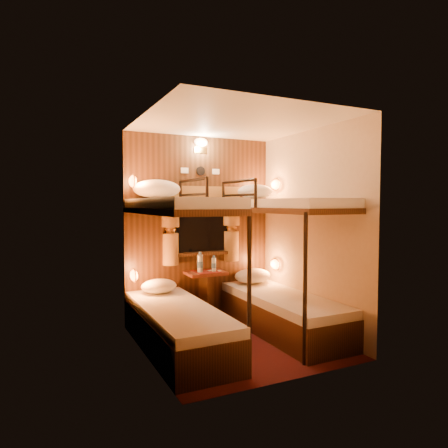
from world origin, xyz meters
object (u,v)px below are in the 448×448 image
bottle_left (200,263)px  bottle_right (214,265)px  bunk_right (282,285)px  table (206,290)px  bunk_left (178,296)px

bottle_left → bottle_right: size_ratio=1.27×
bunk_right → bottle_left: bunk_right is taller
table → bunk_right: bearing=-50.3°
table → bottle_left: 0.36m
bunk_left → table: size_ratio=2.90×
bunk_right → bottle_right: bunk_right is taller
bunk_right → bottle_left: 1.08m
bunk_right → bunk_left: bearing=180.0°
bunk_right → bottle_left: (-0.73, 0.76, 0.21)m
bunk_left → table: bearing=50.3°
bunk_left → bunk_right: (1.30, 0.00, 0.00)m
bunk_left → bunk_right: bearing=0.0°
bunk_left → bunk_right: same height
table → bottle_right: 0.34m
bottle_left → bottle_right: 0.18m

